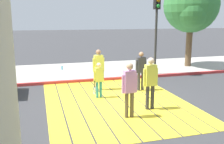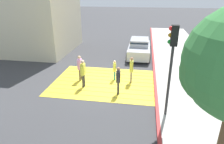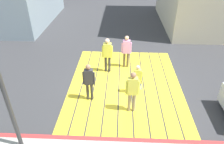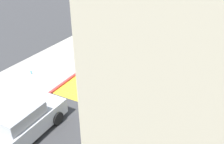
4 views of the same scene
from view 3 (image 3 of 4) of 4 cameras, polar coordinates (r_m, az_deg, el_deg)
ground_plane at (r=9.66m, az=3.50°, el=-3.27°), size 120.00×120.00×0.00m
crosswalk_stripes at (r=9.66m, az=3.51°, el=-3.24°), size 6.40×4.90×0.01m
curb_painted at (r=7.19m, az=3.67°, el=-17.87°), size 0.16×40.00×0.13m
pedestrian_adult_lead at (r=8.28m, az=-6.17°, el=-2.11°), size 0.22×0.48×1.63m
pedestrian_adult_trailing at (r=10.08m, az=-1.23°, el=5.08°), size 0.23×0.51×1.73m
pedestrian_adult_side at (r=7.69m, az=5.48°, el=-4.64°), size 0.24×0.50×1.71m
pedestrian_teen_behind at (r=10.52m, az=3.86°, el=6.04°), size 0.23×0.49×1.69m
pedestrian_child_with_racket at (r=8.74m, az=6.82°, el=-1.60°), size 0.29×0.41×1.35m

